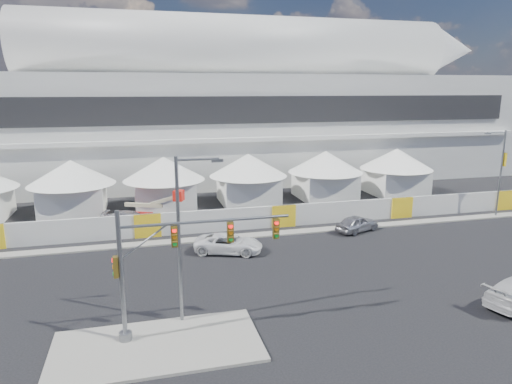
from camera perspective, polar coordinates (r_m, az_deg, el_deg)
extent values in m
plane|color=black|center=(27.22, 0.61, -14.01)|extent=(160.00, 160.00, 0.00)
cube|color=gray|center=(23.82, -12.22, -18.33)|extent=(10.00, 5.00, 0.15)
cube|color=gray|center=(46.20, 21.02, -3.40)|extent=(80.00, 1.20, 0.12)
cube|color=silver|center=(67.21, -2.09, 8.31)|extent=(80.00, 24.00, 14.00)
cube|color=black|center=(55.25, 0.63, 10.25)|extent=(68.00, 0.30, 3.20)
cube|color=silver|center=(55.28, 0.69, 6.61)|extent=(72.00, 0.80, 0.50)
cylinder|color=silver|center=(65.28, -1.77, 17.65)|extent=(57.60, 8.40, 8.40)
cylinder|color=silver|center=(65.71, 0.01, 17.25)|extent=(51.60, 6.80, 6.80)
cylinder|color=silver|center=(66.21, 1.76, 16.85)|extent=(45.60, 5.20, 5.20)
cone|color=silver|center=(79.24, 23.06, 15.98)|extent=(8.00, 7.60, 7.60)
cube|color=white|center=(49.12, -21.86, -0.80)|extent=(6.00, 6.00, 3.00)
cone|color=white|center=(48.60, -22.12, 2.30)|extent=(8.40, 8.40, 2.40)
cube|color=white|center=(48.72, -11.33, -0.22)|extent=(6.00, 6.00, 3.00)
cone|color=white|center=(48.19, -11.47, 2.91)|extent=(8.40, 8.40, 2.40)
cube|color=white|center=(49.96, -0.98, 0.36)|extent=(6.00, 6.00, 3.00)
cone|color=white|center=(49.45, -0.99, 3.41)|extent=(8.40, 8.40, 2.40)
cube|color=white|center=(52.73, 8.58, 0.88)|extent=(6.00, 6.00, 3.00)
cone|color=white|center=(52.25, 8.68, 3.77)|extent=(8.40, 8.40, 2.40)
cube|color=white|center=(56.81, 16.98, 1.32)|extent=(6.00, 6.00, 3.00)
cone|color=white|center=(56.36, 17.15, 4.01)|extent=(8.40, 8.40, 2.40)
cube|color=silver|center=(41.47, 3.44, -2.99)|extent=(70.00, 0.25, 2.00)
imported|color=#A9A8AD|center=(41.05, 12.53, -3.85)|extent=(3.20, 4.57, 1.45)
imported|color=white|center=(35.10, -3.45, -6.44)|extent=(4.02, 5.68, 1.44)
imported|color=silver|center=(42.80, -15.41, -3.33)|extent=(3.30, 5.34, 1.44)
cylinder|color=gray|center=(23.10, -16.47, -10.19)|extent=(0.22, 0.22, 6.62)
cylinder|color=gray|center=(24.46, -15.99, -16.92)|extent=(0.64, 0.64, 0.40)
cylinder|color=gray|center=(22.44, -6.15, -3.67)|extent=(8.35, 0.15, 0.15)
cube|color=#594714|center=(22.48, -10.17, -5.50)|extent=(0.32, 0.22, 1.05)
cube|color=#594714|center=(22.81, -3.23, -5.03)|extent=(0.32, 0.22, 1.05)
cube|color=#594714|center=(23.36, 2.51, -4.59)|extent=(0.32, 0.22, 1.05)
cube|color=#594714|center=(22.91, -17.13, -8.95)|extent=(0.22, 0.32, 1.05)
cylinder|color=slate|center=(23.99, -9.59, -6.10)|extent=(0.18, 0.18, 8.86)
cylinder|color=slate|center=(23.09, -7.30, 4.07)|extent=(2.17, 0.12, 0.12)
cube|color=slate|center=(23.24, -4.88, 3.94)|extent=(0.59, 0.25, 0.15)
cylinder|color=slate|center=(49.86, 28.25, 1.99)|extent=(0.17, 0.17, 8.46)
cylinder|color=slate|center=(48.67, 27.85, 6.62)|extent=(2.07, 0.11, 0.11)
cube|color=slate|center=(48.05, 27.00, 6.53)|extent=(0.56, 0.23, 0.14)
cube|color=yellow|center=(49.81, 28.62, 3.59)|extent=(0.03, 0.56, 1.32)
cube|color=red|center=(43.68, -15.14, -3.26)|extent=(3.71, 2.77, 1.04)
cube|color=beige|center=(43.32, -13.75, -1.45)|extent=(3.40, 1.77, 0.33)
cube|color=beige|center=(43.25, -11.05, -0.57)|extent=(2.64, 1.40, 1.14)
cube|color=red|center=(43.23, -9.34, 0.14)|extent=(1.12, 1.12, 0.94)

